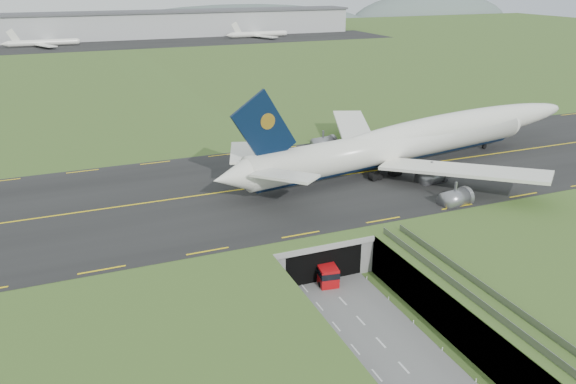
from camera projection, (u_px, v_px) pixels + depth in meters
name	position (u px, v px, depth m)	size (l,w,h in m)	color
ground	(350.00, 310.00, 74.85)	(900.00, 900.00, 0.00)	#435C24
airfield_deck	(351.00, 290.00, 73.76)	(800.00, 800.00, 6.00)	gray
trench_road	(379.00, 341.00, 68.33)	(12.00, 75.00, 0.20)	slate
taxiway	(265.00, 187.00, 101.14)	(800.00, 44.00, 0.18)	black
tunnel_portal	(300.00, 237.00, 88.07)	(17.00, 22.30, 6.00)	gray
guideway	(526.00, 338.00, 60.28)	(3.00, 53.00, 7.05)	#A8A8A3
jumbo_jet	(420.00, 139.00, 111.40)	(89.11, 57.72, 19.35)	white
shuttle_tram	(324.00, 269.00, 81.96)	(3.72, 7.41, 2.90)	#AE0B0F
cargo_terminal	(109.00, 25.00, 328.27)	(320.00, 67.00, 15.60)	#B2B2B2
distant_hills	(176.00, 33.00, 470.20)	(700.00, 91.00, 60.00)	#51625F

